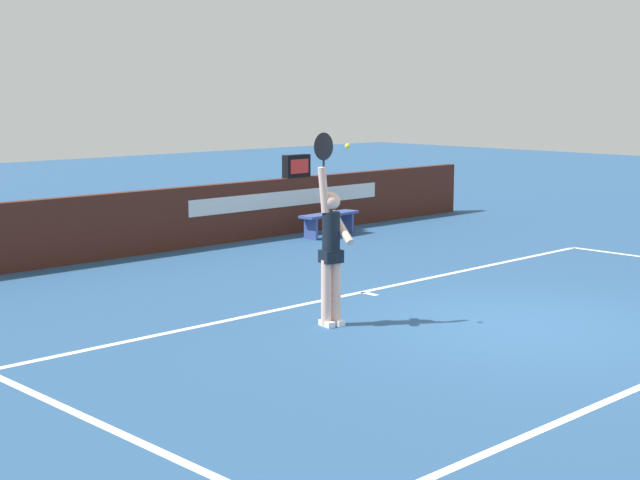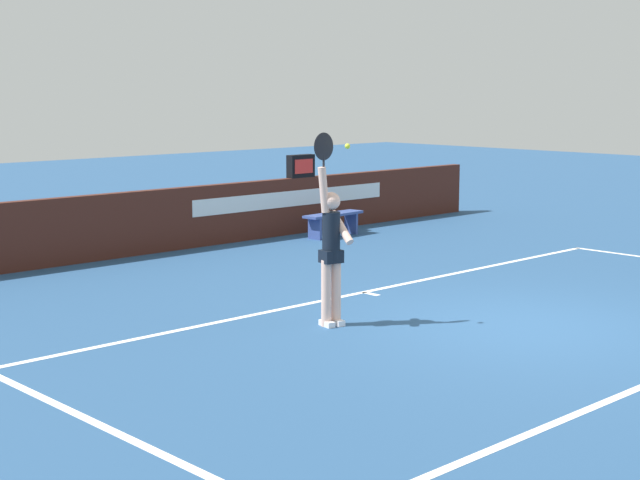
{
  "view_description": "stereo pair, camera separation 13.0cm",
  "coord_description": "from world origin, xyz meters",
  "px_view_note": "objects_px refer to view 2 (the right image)",
  "views": [
    {
      "loc": [
        -10.1,
        -6.74,
        2.95
      ],
      "look_at": [
        -1.92,
        1.7,
        1.11
      ],
      "focal_mm": 54.4,
      "sensor_mm": 36.0,
      "label": 1
    },
    {
      "loc": [
        -10.0,
        -6.83,
        2.95
      ],
      "look_at": [
        -1.92,
        1.7,
        1.11
      ],
      "focal_mm": 54.4,
      "sensor_mm": 36.0,
      "label": 2
    }
  ],
  "objects_px": {
    "tennis_player": "(331,247)",
    "tennis_ball": "(347,146)",
    "speed_display": "(301,166)",
    "courtside_bench_near": "(333,219)"
  },
  "relations": [
    {
      "from": "tennis_player",
      "to": "tennis_ball",
      "type": "bearing_deg",
      "value": -74.05
    },
    {
      "from": "tennis_ball",
      "to": "tennis_player",
      "type": "bearing_deg",
      "value": 105.95
    },
    {
      "from": "speed_display",
      "to": "tennis_player",
      "type": "relative_size",
      "value": 0.26
    },
    {
      "from": "tennis_player",
      "to": "courtside_bench_near",
      "type": "xyz_separation_m",
      "value": [
        5.21,
        5.3,
        -0.65
      ]
    },
    {
      "from": "speed_display",
      "to": "courtside_bench_near",
      "type": "xyz_separation_m",
      "value": [
        0.12,
        -0.84,
        -1.02
      ]
    },
    {
      "from": "tennis_player",
      "to": "courtside_bench_near",
      "type": "bearing_deg",
      "value": 45.53
    },
    {
      "from": "tennis_player",
      "to": "tennis_ball",
      "type": "height_order",
      "value": "tennis_player"
    },
    {
      "from": "speed_display",
      "to": "tennis_ball",
      "type": "bearing_deg",
      "value": -128.31
    },
    {
      "from": "tennis_player",
      "to": "tennis_ball",
      "type": "xyz_separation_m",
      "value": [
        0.06,
        -0.22,
        1.25
      ]
    },
    {
      "from": "tennis_player",
      "to": "tennis_ball",
      "type": "distance_m",
      "value": 1.27
    }
  ]
}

